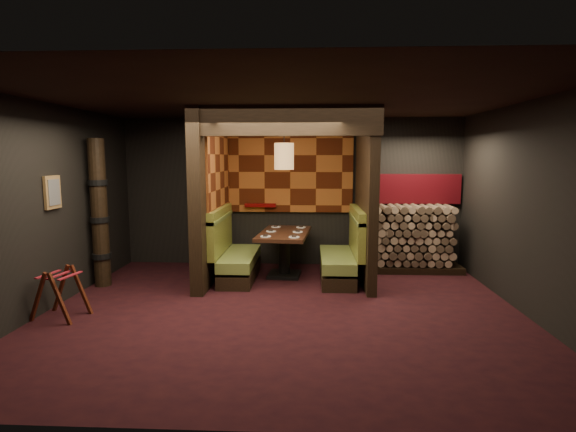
# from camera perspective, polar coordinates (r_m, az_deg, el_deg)

# --- Properties ---
(floor) EXTENTS (6.50, 5.50, 0.02)m
(floor) POSITION_cam_1_polar(r_m,az_deg,el_deg) (6.32, -0.59, -12.05)
(floor) COLOR black
(floor) RESTS_ON ground
(ceiling) EXTENTS (6.50, 5.50, 0.02)m
(ceiling) POSITION_cam_1_polar(r_m,az_deg,el_deg) (6.01, -0.63, 14.71)
(ceiling) COLOR black
(ceiling) RESTS_ON ground
(wall_back) EXTENTS (6.50, 0.02, 2.85)m
(wall_back) POSITION_cam_1_polar(r_m,az_deg,el_deg) (8.74, 0.47, 3.04)
(wall_back) COLOR black
(wall_back) RESTS_ON ground
(wall_front) EXTENTS (6.50, 0.02, 2.85)m
(wall_front) POSITION_cam_1_polar(r_m,az_deg,el_deg) (3.28, -3.47, -4.52)
(wall_front) COLOR black
(wall_front) RESTS_ON ground
(wall_left) EXTENTS (0.02, 5.50, 2.85)m
(wall_left) POSITION_cam_1_polar(r_m,az_deg,el_deg) (6.99, -28.34, 1.01)
(wall_left) COLOR black
(wall_left) RESTS_ON ground
(wall_right) EXTENTS (0.02, 5.50, 2.85)m
(wall_right) POSITION_cam_1_polar(r_m,az_deg,el_deg) (6.65, 28.67, 0.70)
(wall_right) COLOR black
(wall_right) RESTS_ON ground
(partition_left) EXTENTS (0.20, 2.20, 2.85)m
(partition_left) POSITION_cam_1_polar(r_m,az_deg,el_deg) (7.82, -9.82, 2.40)
(partition_left) COLOR black
(partition_left) RESTS_ON floor
(partition_right) EXTENTS (0.15, 2.10, 2.85)m
(partition_right) POSITION_cam_1_polar(r_m,az_deg,el_deg) (7.74, 9.82, 2.35)
(partition_right) COLOR black
(partition_right) RESTS_ON floor
(header_beam) EXTENTS (2.85, 0.18, 0.44)m
(header_beam) POSITION_cam_1_polar(r_m,az_deg,el_deg) (6.68, -0.48, 12.00)
(header_beam) COLOR black
(header_beam) RESTS_ON partition_left
(tapa_back_panel) EXTENTS (2.40, 0.06, 1.55)m
(tapa_back_panel) POSITION_cam_1_polar(r_m,az_deg,el_deg) (8.67, 0.29, 5.62)
(tapa_back_panel) COLOR #9A4E1D
(tapa_back_panel) RESTS_ON wall_back
(tapa_side_panel) EXTENTS (0.04, 1.85, 1.45)m
(tapa_side_panel) POSITION_cam_1_polar(r_m,az_deg,el_deg) (7.94, -8.76, 5.57)
(tapa_side_panel) COLOR #9A4E1D
(tapa_side_panel) RESTS_ON partition_left
(lacquer_shelf) EXTENTS (0.60, 0.12, 0.07)m
(lacquer_shelf) POSITION_cam_1_polar(r_m,az_deg,el_deg) (8.70, -3.52, 1.38)
(lacquer_shelf) COLOR #620607
(lacquer_shelf) RESTS_ON wall_back
(booth_bench_left) EXTENTS (0.68, 1.60, 1.14)m
(booth_bench_left) POSITION_cam_1_polar(r_m,az_deg,el_deg) (7.90, -6.89, -5.02)
(booth_bench_left) COLOR black
(booth_bench_left) RESTS_ON floor
(booth_bench_right) EXTENTS (0.68, 1.60, 1.14)m
(booth_bench_right) POSITION_cam_1_polar(r_m,az_deg,el_deg) (7.81, 7.00, -5.17)
(booth_bench_right) COLOR black
(booth_bench_right) RESTS_ON floor
(dining_table) EXTENTS (0.95, 1.58, 0.80)m
(dining_table) POSITION_cam_1_polar(r_m,az_deg,el_deg) (7.93, -0.47, -3.71)
(dining_table) COLOR black
(dining_table) RESTS_ON floor
(place_settings) EXTENTS (0.74, 1.25, 0.03)m
(place_settings) POSITION_cam_1_polar(r_m,az_deg,el_deg) (7.89, -0.47, -1.95)
(place_settings) COLOR white
(place_settings) RESTS_ON dining_table
(pendant_lamp) EXTENTS (0.33, 0.33, 0.96)m
(pendant_lamp) POSITION_cam_1_polar(r_m,az_deg,el_deg) (7.73, -0.50, 7.59)
(pendant_lamp) COLOR olive
(pendant_lamp) RESTS_ON ceiling
(framed_picture) EXTENTS (0.05, 0.36, 0.46)m
(framed_picture) POSITION_cam_1_polar(r_m,az_deg,el_deg) (7.04, -27.72, 2.68)
(framed_picture) COLOR olive
(framed_picture) RESTS_ON wall_left
(luggage_rack) EXTENTS (0.72, 0.56, 0.71)m
(luggage_rack) POSITION_cam_1_polar(r_m,az_deg,el_deg) (6.69, -26.96, -8.55)
(luggage_rack) COLOR #3F160A
(luggage_rack) RESTS_ON floor
(totem_column) EXTENTS (0.31, 0.31, 2.40)m
(totem_column) POSITION_cam_1_polar(r_m,az_deg,el_deg) (7.88, -22.82, 0.21)
(totem_column) COLOR black
(totem_column) RESTS_ON floor
(firewood_stack) EXTENTS (1.73, 0.70, 1.22)m
(firewood_stack) POSITION_cam_1_polar(r_m,az_deg,el_deg) (8.65, 15.67, -2.72)
(firewood_stack) COLOR black
(firewood_stack) RESTS_ON floor
(mosaic_header) EXTENTS (1.83, 0.10, 0.56)m
(mosaic_header) POSITION_cam_1_polar(r_m,az_deg,el_deg) (8.86, 15.40, 3.34)
(mosaic_header) COLOR maroon
(mosaic_header) RESTS_ON wall_back
(bay_front_post) EXTENTS (0.08, 0.08, 2.85)m
(bay_front_post) POSITION_cam_1_polar(r_m,az_deg,el_deg) (8.00, 10.23, 2.51)
(bay_front_post) COLOR black
(bay_front_post) RESTS_ON floor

